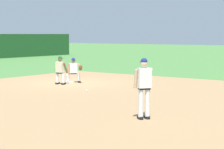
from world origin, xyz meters
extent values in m
plane|color=#518942|center=(0.00, 0.00, 0.00)|extent=(160.00, 160.00, 0.00)
cube|color=tan|center=(-2.98, -4.23, 0.00)|extent=(18.00, 18.00, 0.01)
cube|color=white|center=(0.00, 0.00, 0.04)|extent=(0.38, 0.38, 0.09)
sphere|color=white|center=(-2.03, -2.89, 0.04)|extent=(0.07, 0.07, 0.07)
cube|color=black|center=(-6.03, -8.36, 0.04)|extent=(0.24, 0.28, 0.09)
cylinder|color=white|center=(-6.05, -8.39, 0.50)|extent=(0.15, 0.15, 0.84)
cube|color=black|center=(-5.85, -8.48, 0.04)|extent=(0.24, 0.28, 0.09)
cylinder|color=white|center=(-5.87, -8.52, 0.50)|extent=(0.15, 0.15, 0.84)
cube|color=black|center=(-5.96, -8.45, 0.94)|extent=(0.39, 0.36, 0.06)
cube|color=white|center=(-5.96, -8.45, 1.26)|extent=(0.47, 0.43, 0.60)
sphere|color=#DBB28E|center=(-5.95, -8.44, 1.69)|extent=(0.21, 0.21, 0.21)
sphere|color=navy|center=(-5.95, -8.44, 1.76)|extent=(0.20, 0.20, 0.20)
cube|color=navy|center=(-5.90, -8.36, 1.74)|extent=(0.20, 0.19, 0.02)
cylinder|color=#DBB28E|center=(-6.12, -8.25, 1.23)|extent=(0.18, 0.21, 0.59)
cylinder|color=#DBB28E|center=(-5.58, -8.35, 1.35)|extent=(0.38, 0.48, 0.41)
ellipsoid|color=brown|center=(-5.54, -8.29, 1.19)|extent=(0.34, 0.36, 0.34)
cube|color=black|center=(0.48, -0.27, 0.04)|extent=(0.24, 0.27, 0.09)
cylinder|color=white|center=(0.51, -0.24, 0.28)|extent=(0.15, 0.15, 0.40)
cube|color=black|center=(0.00, 0.09, 0.04)|extent=(0.24, 0.27, 0.09)
cylinder|color=white|center=(0.02, 0.12, 0.28)|extent=(0.15, 0.15, 0.40)
cube|color=black|center=(0.26, -0.06, 0.50)|extent=(0.39, 0.36, 0.06)
cube|color=white|center=(0.26, -0.06, 0.78)|extent=(0.46, 0.43, 0.52)
sphere|color=#9E7051|center=(0.25, -0.08, 1.17)|extent=(0.21, 0.21, 0.21)
sphere|color=navy|center=(0.25, -0.08, 1.24)|extent=(0.20, 0.20, 0.20)
cube|color=navy|center=(0.20, -0.15, 1.22)|extent=(0.20, 0.19, 0.02)
cylinder|color=#9E7051|center=(0.22, -0.54, 0.92)|extent=(0.42, 0.52, 0.24)
cylinder|color=#9E7051|center=(0.01, 0.01, 0.72)|extent=(0.21, 0.24, 0.58)
ellipsoid|color=brown|center=(0.09, -0.72, 0.85)|extent=(0.29, 0.29, 0.35)
cube|color=black|center=(-0.71, 0.16, 0.04)|extent=(0.27, 0.13, 0.09)
cylinder|color=white|center=(-0.75, 0.15, 0.33)|extent=(0.15, 0.15, 0.50)
cube|color=black|center=(-0.68, -0.24, 0.04)|extent=(0.27, 0.13, 0.09)
cylinder|color=white|center=(-0.72, -0.25, 0.33)|extent=(0.15, 0.15, 0.50)
cube|color=black|center=(-0.73, -0.05, 0.60)|extent=(0.22, 0.35, 0.06)
cube|color=beige|center=(-0.73, -0.05, 0.89)|extent=(0.26, 0.41, 0.54)
sphere|color=brown|center=(-0.71, -0.04, 1.29)|extent=(0.21, 0.21, 0.21)
sphere|color=#194C28|center=(-0.71, -0.04, 1.36)|extent=(0.20, 0.20, 0.20)
cube|color=#194C28|center=(-0.62, -0.04, 1.34)|extent=(0.12, 0.18, 0.02)
cylinder|color=brown|center=(-0.60, 0.21, 0.86)|extent=(0.33, 0.11, 0.56)
cylinder|color=brown|center=(-0.57, -0.29, 0.86)|extent=(0.33, 0.11, 0.56)
camera|label=1|loc=(-17.00, -15.45, 2.57)|focal=70.00mm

